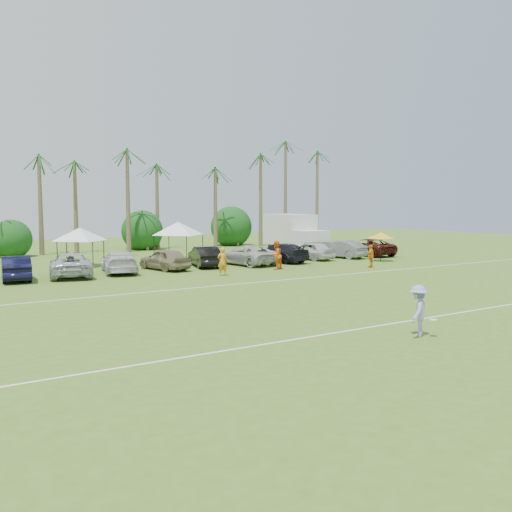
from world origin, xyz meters
TOP-DOWN VIEW (x-y plane):
  - ground at (0.00, 0.00)m, footprint 120.00×120.00m
  - field_lines at (0.00, 8.00)m, footprint 80.00×12.10m
  - palm_tree_4 at (-4.00, 38.00)m, footprint 2.40×2.40m
  - palm_tree_5 at (0.00, 38.00)m, footprint 2.40×2.40m
  - palm_tree_6 at (4.00, 38.00)m, footprint 2.40×2.40m
  - palm_tree_7 at (8.00, 38.00)m, footprint 2.40×2.40m
  - palm_tree_8 at (13.00, 38.00)m, footprint 2.40×2.40m
  - palm_tree_9 at (18.00, 38.00)m, footprint 2.40×2.40m
  - palm_tree_10 at (23.00, 38.00)m, footprint 2.40×2.40m
  - palm_tree_11 at (27.00, 38.00)m, footprint 2.40×2.40m
  - bush_tree_1 at (-6.00, 39.00)m, footprint 4.00×4.00m
  - bush_tree_2 at (6.00, 39.00)m, footprint 4.00×4.00m
  - bush_tree_3 at (16.00, 39.00)m, footprint 4.00×4.00m
  - sideline_player_a at (2.56, 17.66)m, footprint 0.68×0.48m
  - sideline_player_b at (7.24, 18.59)m, footprint 1.14×1.01m
  - sideline_player_c at (13.41, 15.95)m, footprint 1.01×0.73m
  - box_truck at (14.69, 26.43)m, footprint 3.21×7.01m
  - canopy_tent_left at (-3.28, 27.57)m, footprint 3.95×3.95m
  - canopy_tent_right at (4.25, 27.55)m, footprint 4.35×4.35m
  - market_umbrella at (16.98, 18.55)m, footprint 2.01×2.01m
  - frisbee_player at (0.07, 0.12)m, footprint 1.29×1.12m
  - parked_car_1 at (-8.51, 22.28)m, footprint 2.10×4.53m
  - parked_car_2 at (-5.39, 22.24)m, footprint 3.56×5.60m
  - parked_car_3 at (-2.27, 22.48)m, footprint 3.13×5.29m
  - parked_car_4 at (0.84, 22.42)m, footprint 2.44×4.46m
  - parked_car_5 at (3.96, 22.65)m, footprint 2.57×4.61m
  - parked_car_6 at (7.08, 22.11)m, footprint 2.98×5.42m
  - parked_car_7 at (10.19, 22.29)m, footprint 2.76×5.21m
  - parked_car_8 at (13.31, 22.56)m, footprint 2.39×4.45m
  - parked_car_9 at (16.42, 22.43)m, footprint 2.36×4.58m
  - parked_car_10 at (19.54, 22.65)m, footprint 2.44×5.20m

SIDE VIEW (x-z plane):
  - ground at x=0.00m, z-range 0.00..0.00m
  - field_lines at x=0.00m, z-range 0.00..0.01m
  - parked_car_1 at x=-8.51m, z-range 0.00..1.44m
  - parked_car_2 at x=-5.39m, z-range 0.00..1.44m
  - parked_car_3 at x=-2.27m, z-range 0.00..1.44m
  - parked_car_4 at x=0.84m, z-range 0.00..1.44m
  - parked_car_5 at x=3.96m, z-range 0.00..1.44m
  - parked_car_6 at x=7.08m, z-range 0.00..1.44m
  - parked_car_7 at x=10.19m, z-range 0.00..1.44m
  - parked_car_8 at x=13.31m, z-range 0.00..1.44m
  - parked_car_9 at x=16.42m, z-range 0.00..1.44m
  - parked_car_10 at x=19.54m, z-range 0.00..1.44m
  - sideline_player_c at x=13.41m, z-range 0.00..1.59m
  - frisbee_player at x=0.07m, z-range 0.00..1.73m
  - sideline_player_a at x=2.56m, z-range 0.00..1.75m
  - sideline_player_b at x=7.24m, z-range 0.00..1.94m
  - bush_tree_1 at x=-6.00m, z-range -0.20..3.80m
  - bush_tree_2 at x=6.00m, z-range -0.20..3.80m
  - bush_tree_3 at x=16.00m, z-range -0.20..3.80m
  - box_truck at x=14.69m, z-range 0.12..3.62m
  - market_umbrella at x=16.98m, z-range 0.89..3.12m
  - canopy_tent_left at x=-3.28m, z-range 1.14..4.34m
  - canopy_tent_right at x=4.25m, z-range 1.25..4.77m
  - palm_tree_4 at x=-4.00m, z-range 3.03..11.93m
  - palm_tree_8 at x=13.00m, z-range 3.03..11.93m
  - palm_tree_5 at x=0.00m, z-range 3.40..13.30m
  - palm_tree_9 at x=18.00m, z-range 3.40..13.30m
  - palm_tree_6 at x=4.00m, z-range 3.76..14.66m
  - palm_tree_10 at x=23.00m, z-range 3.76..14.66m
  - palm_tree_7 at x=8.00m, z-range 4.11..16.01m
  - palm_tree_11 at x=27.00m, z-range 4.11..16.01m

